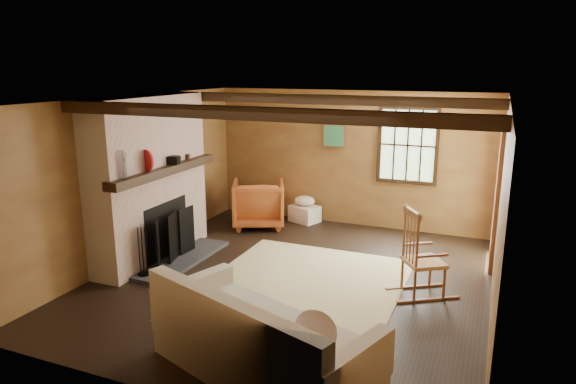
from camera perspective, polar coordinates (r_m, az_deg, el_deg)
The scene contains 10 objects.
ground at distance 7.04m, azimuth 0.47°, elevation -9.68°, with size 5.50×5.50×0.00m, color black.
room_envelope at distance 6.72m, azimuth 3.07°, elevation 3.76°, with size 5.02×5.52×2.44m.
fireplace at distance 7.76m, azimuth -14.95°, elevation 0.67°, with size 1.02×2.30×2.40m.
rug at distance 6.80m, azimuth 1.42°, elevation -10.53°, with size 2.50×3.00×0.01m, color beige.
rocking_chair at distance 6.63m, azimuth 14.54°, elevation -7.21°, with size 0.92×0.80×1.13m.
sofa at distance 4.92m, azimuth -3.23°, elevation -16.60°, with size 2.39×1.65×0.89m.
firewood_pile at distance 9.89m, azimuth -3.89°, elevation -2.01°, with size 0.61×0.11×0.22m.
laundry_basket at distance 9.49m, azimuth 1.86°, elevation -2.42°, with size 0.50×0.38×0.30m, color white.
basket_pillow at distance 9.43m, azimuth 1.87°, elevation -0.99°, with size 0.38×0.30×0.19m, color beige.
armchair at distance 9.18m, azimuth -3.30°, elevation -1.28°, with size 0.89×0.91×0.83m, color #BF6026.
Camera 1 is at (2.41, -5.98, 2.81)m, focal length 32.00 mm.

